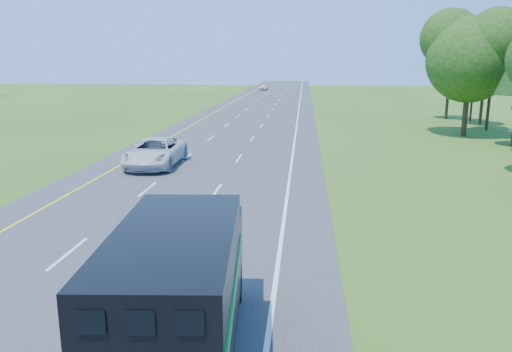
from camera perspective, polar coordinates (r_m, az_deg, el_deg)
name	(u,v)px	position (r m, az deg, el deg)	size (l,w,h in m)	color
road	(236,134)	(46.48, -2.29, 4.84)	(15.00, 260.00, 0.04)	#38383A
lane_markings	(236,134)	(46.47, -2.29, 4.87)	(11.15, 260.00, 0.01)	yellow
horse_truck	(181,291)	(10.94, -8.59, -12.85)	(2.93, 7.68, 3.33)	black
white_suv	(155,152)	(32.45, -11.43, 2.68)	(2.94, 6.37, 1.77)	silver
far_car	(264,87)	(117.85, 0.91, 10.10)	(1.63, 4.05, 1.38)	silver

